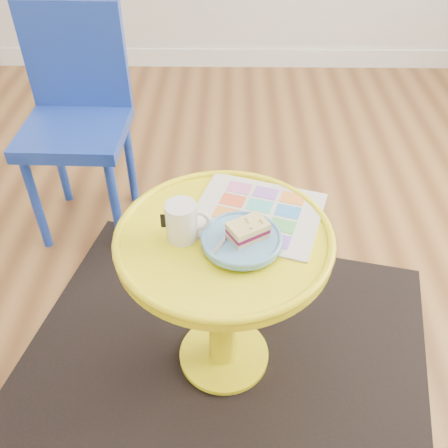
{
  "coord_description": "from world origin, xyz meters",
  "views": [
    {
      "loc": [
        0.16,
        -1.29,
        1.42
      ],
      "look_at": [
        0.15,
        -0.33,
        0.58
      ],
      "focal_mm": 40.0,
      "sensor_mm": 36.0,
      "label": 1
    }
  ],
  "objects_px": {
    "side_table": "(224,276)",
    "mug": "(182,221)",
    "newspaper": "(257,213)",
    "plate": "(242,240)",
    "chair": "(77,110)"
  },
  "relations": [
    {
      "from": "newspaper",
      "to": "mug",
      "type": "height_order",
      "value": "mug"
    },
    {
      "from": "mug",
      "to": "plate",
      "type": "xyz_separation_m",
      "value": [
        0.15,
        -0.03,
        -0.04
      ]
    },
    {
      "from": "newspaper",
      "to": "plate",
      "type": "xyz_separation_m",
      "value": [
        -0.04,
        -0.13,
        0.02
      ]
    },
    {
      "from": "side_table",
      "to": "mug",
      "type": "height_order",
      "value": "mug"
    },
    {
      "from": "chair",
      "to": "newspaper",
      "type": "bearing_deg",
      "value": -43.74
    },
    {
      "from": "side_table",
      "to": "mug",
      "type": "bearing_deg",
      "value": -176.41
    },
    {
      "from": "mug",
      "to": "plate",
      "type": "bearing_deg",
      "value": -9.53
    },
    {
      "from": "side_table",
      "to": "plate",
      "type": "height_order",
      "value": "plate"
    },
    {
      "from": "side_table",
      "to": "plate",
      "type": "distance_m",
      "value": 0.18
    },
    {
      "from": "chair",
      "to": "plate",
      "type": "relative_size",
      "value": 4.28
    },
    {
      "from": "chair",
      "to": "plate",
      "type": "distance_m",
      "value": 1.01
    },
    {
      "from": "newspaper",
      "to": "plate",
      "type": "height_order",
      "value": "plate"
    },
    {
      "from": "newspaper",
      "to": "mug",
      "type": "distance_m",
      "value": 0.22
    },
    {
      "from": "plate",
      "to": "side_table",
      "type": "bearing_deg",
      "value": 139.47
    },
    {
      "from": "side_table",
      "to": "mug",
      "type": "distance_m",
      "value": 0.23
    }
  ]
}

